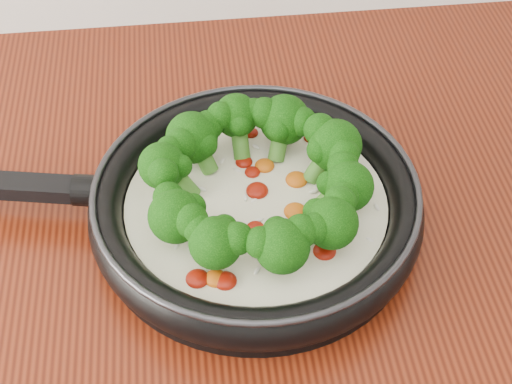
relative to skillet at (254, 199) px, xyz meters
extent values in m
cylinder|color=black|center=(0.00, 0.00, -0.03)|extent=(0.39, 0.39, 0.01)
torus|color=black|center=(0.00, 0.00, -0.01)|extent=(0.41, 0.41, 0.04)
torus|color=#2D2D33|center=(0.00, 0.00, 0.02)|extent=(0.40, 0.40, 0.01)
cube|color=black|center=(-0.26, 0.05, 0.00)|extent=(0.20, 0.07, 0.02)
cylinder|color=black|center=(-0.17, 0.03, 0.00)|extent=(0.04, 0.04, 0.03)
cylinder|color=white|center=(0.00, 0.00, -0.01)|extent=(0.32, 0.32, 0.02)
ellipsoid|color=maroon|center=(0.07, 0.09, 0.00)|extent=(0.02, 0.02, 0.01)
ellipsoid|color=maroon|center=(0.00, 0.06, 0.00)|extent=(0.03, 0.03, 0.01)
ellipsoid|color=#CE580D|center=(-0.03, -0.05, 0.00)|extent=(0.03, 0.03, 0.01)
ellipsoid|color=maroon|center=(0.00, -0.04, 0.00)|extent=(0.02, 0.02, 0.01)
ellipsoid|color=maroon|center=(0.11, 0.02, 0.00)|extent=(0.02, 0.02, 0.01)
ellipsoid|color=#CE580D|center=(0.02, 0.05, 0.00)|extent=(0.03, 0.03, 0.01)
ellipsoid|color=maroon|center=(-0.06, -0.10, 0.00)|extent=(0.02, 0.02, 0.01)
ellipsoid|color=maroon|center=(0.12, 0.00, 0.00)|extent=(0.02, 0.02, 0.01)
ellipsoid|color=#CE580D|center=(-0.05, -0.10, 0.00)|extent=(0.03, 0.03, 0.01)
ellipsoid|color=maroon|center=(-0.04, -0.10, 0.00)|extent=(0.02, 0.02, 0.01)
ellipsoid|color=maroon|center=(0.06, -0.08, 0.00)|extent=(0.02, 0.02, 0.01)
ellipsoid|color=#CE580D|center=(0.04, -0.02, 0.00)|extent=(0.03, 0.03, 0.01)
ellipsoid|color=maroon|center=(0.07, -0.04, 0.00)|extent=(0.02, 0.02, 0.01)
ellipsoid|color=maroon|center=(0.01, 0.01, 0.00)|extent=(0.03, 0.03, 0.01)
ellipsoid|color=#CE580D|center=(0.05, 0.02, 0.00)|extent=(0.02, 0.02, 0.01)
ellipsoid|color=maroon|center=(0.01, 0.11, 0.00)|extent=(0.02, 0.02, 0.01)
ellipsoid|color=maroon|center=(0.00, 0.04, 0.00)|extent=(0.02, 0.02, 0.01)
ellipsoid|color=white|center=(-0.03, -0.10, 0.00)|extent=(0.01, 0.01, 0.00)
ellipsoid|color=white|center=(0.04, -0.01, 0.00)|extent=(0.01, 0.01, 0.00)
ellipsoid|color=white|center=(0.02, 0.05, 0.00)|extent=(0.01, 0.01, 0.00)
ellipsoid|color=white|center=(-0.05, 0.02, 0.00)|extent=(0.01, 0.01, 0.00)
ellipsoid|color=white|center=(0.00, -0.03, 0.00)|extent=(0.01, 0.01, 0.00)
ellipsoid|color=white|center=(-0.08, -0.05, 0.00)|extent=(0.01, 0.01, 0.00)
ellipsoid|color=white|center=(-0.01, 0.05, 0.00)|extent=(0.01, 0.01, 0.00)
ellipsoid|color=white|center=(-0.06, -0.04, 0.00)|extent=(0.01, 0.01, 0.00)
ellipsoid|color=white|center=(0.02, -0.09, 0.00)|extent=(0.01, 0.01, 0.00)
ellipsoid|color=white|center=(0.06, 0.00, 0.00)|extent=(0.01, 0.01, 0.00)
ellipsoid|color=white|center=(-0.01, -0.09, 0.00)|extent=(0.01, 0.01, 0.00)
ellipsoid|color=white|center=(-0.03, 0.06, 0.00)|extent=(0.01, 0.01, 0.00)
ellipsoid|color=white|center=(0.07, -0.06, 0.00)|extent=(0.01, 0.01, 0.00)
ellipsoid|color=white|center=(-0.08, 0.08, 0.00)|extent=(0.01, 0.01, 0.00)
ellipsoid|color=white|center=(0.11, -0.07, 0.00)|extent=(0.01, 0.01, 0.00)
ellipsoid|color=white|center=(-0.01, 0.10, 0.00)|extent=(0.01, 0.01, 0.00)
ellipsoid|color=white|center=(-0.11, 0.04, 0.00)|extent=(0.01, 0.01, 0.00)
ellipsoid|color=white|center=(0.01, 0.08, 0.00)|extent=(0.01, 0.01, 0.00)
ellipsoid|color=white|center=(0.12, -0.02, 0.00)|extent=(0.01, 0.01, 0.00)
ellipsoid|color=white|center=(-0.03, -0.03, 0.00)|extent=(0.01, 0.01, 0.00)
ellipsoid|color=white|center=(-0.01, 0.00, 0.00)|extent=(0.00, 0.01, 0.00)
ellipsoid|color=white|center=(0.00, 0.00, 0.00)|extent=(0.01, 0.01, 0.00)
ellipsoid|color=white|center=(0.02, -0.09, 0.00)|extent=(0.01, 0.00, 0.00)
cylinder|color=#4D8B2D|center=(0.08, -0.02, 0.01)|extent=(0.04, 0.03, 0.04)
sphere|color=black|center=(0.09, -0.02, 0.03)|extent=(0.06, 0.06, 0.05)
sphere|color=black|center=(0.09, 0.00, 0.04)|extent=(0.04, 0.04, 0.03)
sphere|color=black|center=(0.08, -0.04, 0.04)|extent=(0.04, 0.04, 0.03)
sphere|color=black|center=(0.07, -0.02, 0.03)|extent=(0.03, 0.03, 0.03)
cylinder|color=#4D8B2D|center=(0.07, 0.03, 0.01)|extent=(0.04, 0.03, 0.04)
sphere|color=black|center=(0.09, 0.04, 0.03)|extent=(0.07, 0.07, 0.06)
sphere|color=black|center=(0.08, 0.05, 0.04)|extent=(0.04, 0.04, 0.04)
sphere|color=black|center=(0.09, 0.01, 0.04)|extent=(0.04, 0.04, 0.03)
sphere|color=black|center=(0.07, 0.03, 0.04)|extent=(0.03, 0.03, 0.03)
cylinder|color=#4D8B2D|center=(0.04, 0.07, 0.01)|extent=(0.03, 0.04, 0.04)
sphere|color=black|center=(0.04, 0.08, 0.03)|extent=(0.07, 0.07, 0.06)
sphere|color=black|center=(0.02, 0.09, 0.04)|extent=(0.04, 0.04, 0.03)
sphere|color=black|center=(0.06, 0.07, 0.04)|extent=(0.04, 0.04, 0.03)
sphere|color=black|center=(0.03, 0.07, 0.04)|extent=(0.03, 0.03, 0.03)
cylinder|color=#4D8B2D|center=(-0.01, 0.08, 0.01)|extent=(0.02, 0.04, 0.04)
sphere|color=black|center=(-0.01, 0.09, 0.04)|extent=(0.06, 0.06, 0.05)
sphere|color=black|center=(-0.03, 0.09, 0.04)|extent=(0.04, 0.04, 0.03)
sphere|color=black|center=(0.01, 0.09, 0.04)|extent=(0.03, 0.03, 0.03)
sphere|color=black|center=(-0.01, 0.08, 0.04)|extent=(0.03, 0.03, 0.02)
cylinder|color=#4D8B2D|center=(-0.05, 0.06, 0.01)|extent=(0.04, 0.04, 0.04)
sphere|color=black|center=(-0.06, 0.07, 0.03)|extent=(0.07, 0.07, 0.06)
sphere|color=black|center=(-0.07, 0.05, 0.04)|extent=(0.04, 0.04, 0.04)
sphere|color=black|center=(-0.04, 0.08, 0.04)|extent=(0.04, 0.04, 0.03)
sphere|color=black|center=(-0.05, 0.05, 0.03)|extent=(0.03, 0.03, 0.03)
cylinder|color=#4D8B2D|center=(-0.07, 0.02, 0.01)|extent=(0.04, 0.03, 0.04)
sphere|color=black|center=(-0.09, 0.02, 0.04)|extent=(0.06, 0.06, 0.05)
sphere|color=black|center=(-0.09, 0.00, 0.04)|extent=(0.04, 0.04, 0.03)
sphere|color=black|center=(-0.08, 0.04, 0.04)|extent=(0.03, 0.03, 0.03)
sphere|color=black|center=(-0.07, 0.02, 0.04)|extent=(0.03, 0.03, 0.02)
cylinder|color=#4D8B2D|center=(-0.06, -0.03, 0.01)|extent=(0.04, 0.03, 0.04)
sphere|color=black|center=(-0.08, -0.04, 0.03)|extent=(0.06, 0.06, 0.05)
sphere|color=black|center=(-0.07, -0.06, 0.04)|extent=(0.04, 0.04, 0.03)
sphere|color=black|center=(-0.09, -0.02, 0.04)|extent=(0.04, 0.04, 0.03)
sphere|color=black|center=(-0.06, -0.03, 0.03)|extent=(0.03, 0.03, 0.03)
cylinder|color=#4D8B2D|center=(-0.04, -0.07, 0.01)|extent=(0.03, 0.04, 0.04)
sphere|color=black|center=(-0.05, -0.08, 0.03)|extent=(0.06, 0.06, 0.05)
sphere|color=black|center=(-0.03, -0.09, 0.04)|extent=(0.04, 0.04, 0.03)
sphere|color=black|center=(-0.06, -0.07, 0.04)|extent=(0.03, 0.03, 0.03)
sphere|color=black|center=(-0.04, -0.06, 0.03)|extent=(0.03, 0.03, 0.03)
cylinder|color=#4D8B2D|center=(0.01, -0.08, 0.01)|extent=(0.02, 0.04, 0.04)
sphere|color=black|center=(0.02, -0.10, 0.03)|extent=(0.06, 0.06, 0.05)
sphere|color=black|center=(0.03, -0.09, 0.04)|extent=(0.04, 0.04, 0.03)
sphere|color=black|center=(0.00, -0.09, 0.04)|extent=(0.04, 0.04, 0.03)
sphere|color=black|center=(0.01, -0.08, 0.04)|extent=(0.03, 0.03, 0.03)
cylinder|color=#4D8B2D|center=(0.05, -0.06, 0.01)|extent=(0.04, 0.04, 0.04)
sphere|color=black|center=(0.07, -0.07, 0.04)|extent=(0.06, 0.06, 0.05)
sphere|color=black|center=(0.08, -0.06, 0.04)|extent=(0.04, 0.04, 0.03)
sphere|color=black|center=(0.05, -0.08, 0.04)|extent=(0.04, 0.04, 0.03)
sphere|color=black|center=(0.05, -0.06, 0.04)|extent=(0.03, 0.03, 0.03)
camera|label=1|loc=(-0.06, -0.54, 0.57)|focal=53.15mm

